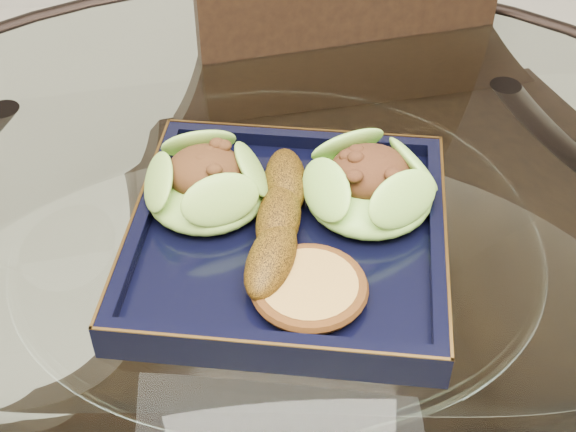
{
  "coord_description": "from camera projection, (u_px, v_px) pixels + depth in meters",
  "views": [
    {
      "loc": [
        -0.03,
        -0.47,
        1.26
      ],
      "look_at": [
        0.01,
        0.03,
        0.8
      ],
      "focal_mm": 50.0,
      "sensor_mm": 36.0,
      "label": 1
    }
  ],
  "objects": [
    {
      "name": "roasted_plantain",
      "position": [
        279.0,
        219.0,
        0.68
      ],
      "size": [
        0.07,
        0.18,
        0.03
      ],
      "primitive_type": "ellipsoid",
      "rotation": [
        0.0,
        0.0,
        1.37
      ],
      "color": "#5F3B0A",
      "rests_on": "navy_plate"
    },
    {
      "name": "lettuce_wrap_right",
      "position": [
        369.0,
        188.0,
        0.71
      ],
      "size": [
        0.11,
        0.11,
        0.04
      ],
      "primitive_type": "ellipsoid",
      "rotation": [
        0.0,
        0.0,
        -0.01
      ],
      "color": "#6CAF32",
      "rests_on": "navy_plate"
    },
    {
      "name": "dining_table",
      "position": [
        279.0,
        390.0,
        0.79
      ],
      "size": [
        1.13,
        1.13,
        0.77
      ],
      "color": "white",
      "rests_on": "ground"
    },
    {
      "name": "crumb_patty",
      "position": [
        309.0,
        289.0,
        0.64
      ],
      "size": [
        0.11,
        0.11,
        0.02
      ],
      "primitive_type": "cylinder",
      "rotation": [
        0.0,
        0.0,
        0.36
      ],
      "color": "#B4893C",
      "rests_on": "navy_plate"
    },
    {
      "name": "lettuce_wrap_left",
      "position": [
        206.0,
        187.0,
        0.71
      ],
      "size": [
        0.13,
        0.13,
        0.04
      ],
      "primitive_type": "ellipsoid",
      "rotation": [
        0.0,
        0.0,
        -0.22
      ],
      "color": "#568F29",
      "rests_on": "navy_plate"
    },
    {
      "name": "navy_plate",
      "position": [
        288.0,
        241.0,
        0.7
      ],
      "size": [
        0.32,
        0.32,
        0.02
      ],
      "primitive_type": "cube",
      "rotation": [
        0.0,
        0.0,
        -0.19
      ],
      "color": "black",
      "rests_on": "dining_table"
    },
    {
      "name": "dining_chair",
      "position": [
        365.0,
        249.0,
        1.08
      ],
      "size": [
        0.45,
        0.45,
        0.9
      ],
      "rotation": [
        0.0,
        0.0,
        0.18
      ],
      "color": "black",
      "rests_on": "ground"
    }
  ]
}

